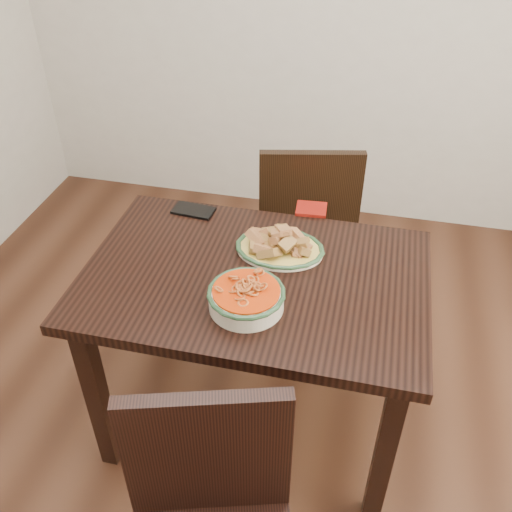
% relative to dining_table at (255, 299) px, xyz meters
% --- Properties ---
extents(floor, '(3.50, 3.50, 0.00)m').
position_rel_dining_table_xyz_m(floor, '(0.08, -0.13, -0.64)').
color(floor, '#321A10').
rests_on(floor, ground).
extents(dining_table, '(1.12, 0.75, 0.75)m').
position_rel_dining_table_xyz_m(dining_table, '(0.00, 0.00, 0.00)').
color(dining_table, black).
rests_on(dining_table, ground).
extents(chair_far, '(0.50, 0.50, 0.89)m').
position_rel_dining_table_xyz_m(chair_far, '(0.07, 0.72, -0.14)').
color(chair_far, black).
rests_on(chair_far, ground).
extents(fish_plate, '(0.30, 0.23, 0.11)m').
position_rel_dining_table_xyz_m(fish_plate, '(0.06, 0.14, 0.15)').
color(fish_plate, '#F1E9CC').
rests_on(fish_plate, dining_table).
extents(noodle_bowl, '(0.24, 0.24, 0.08)m').
position_rel_dining_table_xyz_m(noodle_bowl, '(0.01, -0.16, 0.15)').
color(noodle_bowl, beige).
rests_on(noodle_bowl, dining_table).
extents(smartphone, '(0.16, 0.10, 0.01)m').
position_rel_dining_table_xyz_m(smartphone, '(-0.31, 0.31, 0.11)').
color(smartphone, black).
rests_on(smartphone, dining_table).
extents(napkin, '(0.12, 0.10, 0.01)m').
position_rel_dining_table_xyz_m(napkin, '(0.12, 0.42, 0.11)').
color(napkin, maroon).
rests_on(napkin, dining_table).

